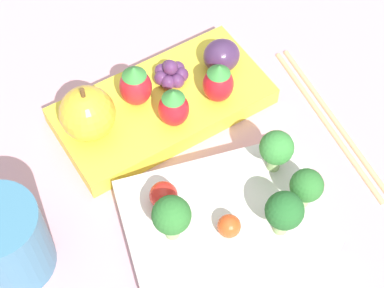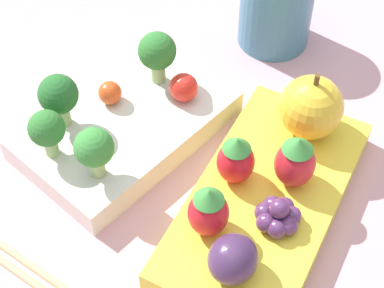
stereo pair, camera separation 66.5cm
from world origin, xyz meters
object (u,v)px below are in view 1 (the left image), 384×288
object	(u,v)px
broccoli_floret_2	(276,149)
strawberry_0	(135,85)
chopsticks_pair	(331,120)
strawberry_2	(176,106)
cherry_tomato_1	(164,195)
bento_box_fruit	(159,107)
plum	(222,56)
strawberry_1	(218,82)
broccoli_floret_3	(172,216)
cherry_tomato_0	(229,226)
apple	(87,114)
bento_box_savoury	(229,214)
drinking_cup	(6,241)
grape_cluster	(171,74)
broccoli_floret_0	(284,212)
broccoli_floret_1	(306,186)

from	to	relation	value
broccoli_floret_2	strawberry_0	bearing A→B (deg)	-57.07
chopsticks_pair	strawberry_2	bearing A→B (deg)	-20.62
cherry_tomato_1	strawberry_0	distance (m)	0.13
chopsticks_pair	bento_box_fruit	bearing A→B (deg)	-28.89
plum	strawberry_1	bearing A→B (deg)	58.68
broccoli_floret_3	strawberry_2	world-z (taller)	broccoli_floret_3
broccoli_floret_2	cherry_tomato_0	distance (m)	0.08
bento_box_fruit	broccoli_floret_3	size ratio (longest dim) A/B	4.42
broccoli_floret_2	apple	size ratio (longest dim) A/B	0.76
bento_box_savoury	strawberry_2	size ratio (longest dim) A/B	4.24
drinking_cup	apple	bearing A→B (deg)	-139.09
bento_box_savoury	drinking_cup	world-z (taller)	drinking_cup
broccoli_floret_2	grape_cluster	bearing A→B (deg)	-73.29
strawberry_2	chopsticks_pair	distance (m)	0.17
broccoli_floret_3	strawberry_0	xyz separation A→B (m)	(-0.03, -0.16, -0.01)
drinking_cup	grape_cluster	bearing A→B (deg)	-149.95
broccoli_floret_0	cherry_tomato_1	bearing A→B (deg)	-39.69
drinking_cup	strawberry_0	bearing A→B (deg)	-146.29
broccoli_floret_2	strawberry_2	bearing A→B (deg)	-57.41
strawberry_1	grape_cluster	xyz separation A→B (m)	(0.03, -0.04, -0.01)
broccoli_floret_3	cherry_tomato_0	world-z (taller)	broccoli_floret_3
strawberry_0	drinking_cup	world-z (taller)	drinking_cup
broccoli_floret_2	chopsticks_pair	xyz separation A→B (m)	(-0.09, -0.04, -0.05)
cherry_tomato_0	apple	size ratio (longest dim) A/B	0.33
bento_box_fruit	apple	bearing A→B (deg)	4.29
broccoli_floret_1	chopsticks_pair	size ratio (longest dim) A/B	0.22
broccoli_floret_1	strawberry_0	distance (m)	0.20
strawberry_2	plum	xyz separation A→B (m)	(-0.07, -0.04, -0.01)
strawberry_0	grape_cluster	xyz separation A→B (m)	(-0.04, -0.01, -0.02)
bento_box_savoury	broccoli_floret_1	distance (m)	0.08
broccoli_floret_2	strawberry_0	world-z (taller)	broccoli_floret_2
drinking_cup	chopsticks_pair	xyz separation A→B (m)	(-0.34, -0.01, -0.04)
strawberry_0	strawberry_2	size ratio (longest dim) A/B	1.07
cherry_tomato_1	drinking_cup	xyz separation A→B (m)	(0.14, -0.01, 0.00)
broccoli_floret_0	broccoli_floret_3	bearing A→B (deg)	-22.36
strawberry_1	drinking_cup	size ratio (longest dim) A/B	0.57
broccoli_floret_3	strawberry_2	size ratio (longest dim) A/B	1.11
grape_cluster	broccoli_floret_2	bearing A→B (deg)	106.71
cherry_tomato_1	grape_cluster	xyz separation A→B (m)	(-0.07, -0.13, -0.01)
cherry_tomato_0	strawberry_2	distance (m)	0.14
bento_box_fruit	apple	world-z (taller)	apple
bento_box_fruit	bento_box_savoury	bearing A→B (deg)	93.36
cherry_tomato_0	apple	distance (m)	0.18
broccoli_floret_1	plum	bearing A→B (deg)	-92.37
bento_box_savoury	cherry_tomato_1	distance (m)	0.07
broccoli_floret_2	cherry_tomato_1	world-z (taller)	broccoli_floret_2
broccoli_floret_0	apple	world-z (taller)	apple
bento_box_savoury	grape_cluster	xyz separation A→B (m)	(-0.01, -0.16, 0.02)
strawberry_1	broccoli_floret_1	bearing A→B (deg)	95.41
broccoli_floret_1	strawberry_1	size ratio (longest dim) A/B	0.96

